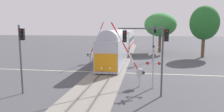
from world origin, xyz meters
name	(u,v)px	position (x,y,z in m)	size (l,w,h in m)	color
ground_plane	(109,72)	(0.00, 0.00, 0.00)	(220.00, 220.00, 0.00)	#47474C
road_centre_stripe	(109,72)	(0.00, 0.00, 0.00)	(44.00, 0.20, 0.01)	beige
railway_track	(109,72)	(0.00, 0.00, 0.10)	(4.40, 80.00, 0.32)	gray
commuter_train	(122,42)	(0.00, 16.42, 2.78)	(3.04, 40.59, 5.16)	#B2B7C1
crossing_gate_near	(136,66)	(3.72, -6.05, 2.06)	(3.38, 0.40, 6.36)	#B7B7BC
crossing_signal_mast	(153,62)	(5.34, -6.41, 2.57)	(1.36, 0.44, 4.22)	#B2B2B7
crossing_gate_far	(92,51)	(-3.80, 6.05, 2.10)	(2.79, 0.40, 6.63)	#B7B7BC
traffic_signal_far_side	(154,37)	(6.14, 9.49, 4.11)	(0.53, 0.38, 6.17)	#4C4C51
traffic_signal_near_left	(21,48)	(-6.07, -9.75, 4.05)	(0.53, 0.38, 6.07)	#4C4C51
traffic_signal_near_right	(150,44)	(4.94, -8.75, 4.52)	(4.17, 0.38, 6.02)	#4C4C51
maple_right_background	(204,23)	(15.86, 16.24, 6.61)	(5.42, 5.42, 9.89)	brown
elm_centre_background	(160,25)	(8.16, 23.11, 6.35)	(7.28, 7.28, 9.07)	brown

